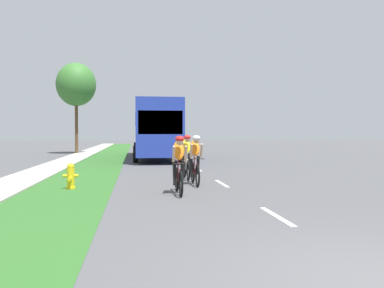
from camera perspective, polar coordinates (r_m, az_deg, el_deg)
ground_plane at (r=24.10m, az=-1.42°, el=-2.31°), size 120.00×120.00×0.00m
grass_verge at (r=24.02m, az=-12.61°, el=-2.35°), size 2.49×70.00×0.01m
sidewalk_concrete at (r=24.27m, az=-17.45°, el=-2.34°), size 1.62×70.00×0.10m
lane_markings_center at (r=28.07m, az=-2.36°, el=-1.74°), size 0.12×52.71×0.01m
fire_hydrant_yellow at (r=12.26m, az=-17.06°, el=-4.47°), size 0.44×0.38×0.76m
cyclist_lead at (r=10.72m, az=-1.91°, el=-2.91°), size 0.42×1.72×1.58m
cyclist_trailing at (r=12.59m, az=0.47°, el=-2.23°), size 0.42×1.72×1.58m
cyclist_distant at (r=14.21m, az=-0.80°, el=-1.79°), size 0.42×1.72×1.58m
bus_blue at (r=25.82m, az=-5.33°, el=2.35°), size 2.78×11.60×3.48m
sedan_dark_green at (r=42.68m, az=-2.16°, el=0.45°), size 1.98×4.30×1.52m
street_tree_near at (r=32.65m, az=-16.34°, el=8.18°), size 3.07×3.07×7.12m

